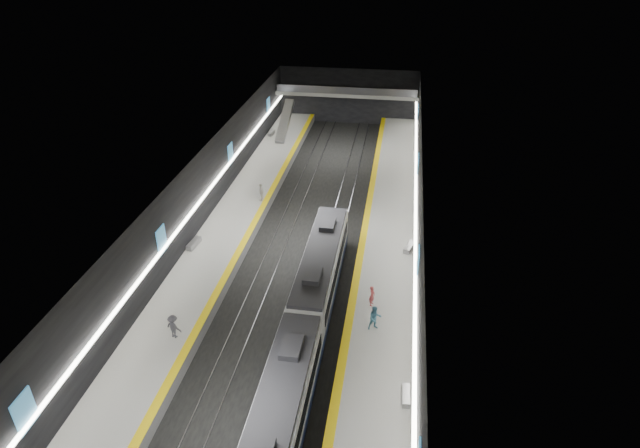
% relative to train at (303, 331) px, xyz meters
% --- Properties ---
extents(ground, '(70.00, 70.00, 0.00)m').
position_rel_train_xyz_m(ground, '(-2.50, 14.13, -2.20)').
color(ground, black).
rests_on(ground, ground).
extents(ceiling, '(20.00, 70.00, 0.04)m').
position_rel_train_xyz_m(ceiling, '(-2.50, 14.13, 5.80)').
color(ceiling, beige).
rests_on(ceiling, wall_left).
extents(wall_left, '(0.04, 70.00, 8.00)m').
position_rel_train_xyz_m(wall_left, '(-12.50, 14.13, 1.80)').
color(wall_left, black).
rests_on(wall_left, ground).
extents(wall_right, '(0.04, 70.00, 8.00)m').
position_rel_train_xyz_m(wall_right, '(7.50, 14.13, 1.80)').
color(wall_right, black).
rests_on(wall_right, ground).
extents(wall_back, '(20.00, 0.04, 8.00)m').
position_rel_train_xyz_m(wall_back, '(-2.50, 49.13, 1.80)').
color(wall_back, black).
rests_on(wall_back, ground).
extents(platform_left, '(5.00, 70.00, 1.00)m').
position_rel_train_xyz_m(platform_left, '(-10.00, 14.13, -1.70)').
color(platform_left, slate).
rests_on(platform_left, ground).
extents(tile_surface_left, '(5.00, 70.00, 0.02)m').
position_rel_train_xyz_m(tile_surface_left, '(-10.00, 14.13, -1.19)').
color(tile_surface_left, '#B2B3AD').
rests_on(tile_surface_left, platform_left).
extents(tactile_strip_left, '(0.60, 70.00, 0.02)m').
position_rel_train_xyz_m(tactile_strip_left, '(-7.80, 14.13, -1.18)').
color(tactile_strip_left, yellow).
rests_on(tactile_strip_left, platform_left).
extents(platform_right, '(5.00, 70.00, 1.00)m').
position_rel_train_xyz_m(platform_right, '(5.00, 14.13, -1.70)').
color(platform_right, slate).
rests_on(platform_right, ground).
extents(tile_surface_right, '(5.00, 70.00, 0.02)m').
position_rel_train_xyz_m(tile_surface_right, '(5.00, 14.13, -1.19)').
color(tile_surface_right, '#B2B3AD').
rests_on(tile_surface_right, platform_right).
extents(tactile_strip_right, '(0.60, 70.00, 0.02)m').
position_rel_train_xyz_m(tactile_strip_right, '(2.80, 14.13, -1.18)').
color(tactile_strip_right, yellow).
rests_on(tactile_strip_right, platform_right).
extents(rails, '(6.52, 70.00, 0.12)m').
position_rel_train_xyz_m(rails, '(-2.50, 14.13, -2.14)').
color(rails, gray).
rests_on(rails, ground).
extents(train, '(2.69, 30.04, 3.60)m').
position_rel_train_xyz_m(train, '(0.00, 0.00, 0.00)').
color(train, '#0F1738').
rests_on(train, ground).
extents(ad_posters, '(19.94, 53.50, 2.20)m').
position_rel_train_xyz_m(ad_posters, '(-2.50, 15.13, 2.30)').
color(ad_posters, teal).
rests_on(ad_posters, wall_left).
extents(cove_light_left, '(0.25, 68.60, 0.12)m').
position_rel_train_xyz_m(cove_light_left, '(-12.30, 14.13, 1.60)').
color(cove_light_left, white).
rests_on(cove_light_left, wall_left).
extents(cove_light_right, '(0.25, 68.60, 0.12)m').
position_rel_train_xyz_m(cove_light_right, '(7.30, 14.13, 1.60)').
color(cove_light_right, white).
rests_on(cove_light_right, wall_right).
extents(mezzanine_bridge, '(20.00, 3.00, 1.50)m').
position_rel_train_xyz_m(mezzanine_bridge, '(-2.50, 47.06, 2.84)').
color(mezzanine_bridge, gray).
rests_on(mezzanine_bridge, wall_left).
extents(escalator, '(1.20, 7.50, 3.92)m').
position_rel_train_xyz_m(escalator, '(-10.00, 40.13, 0.70)').
color(escalator, '#99999E').
rests_on(escalator, platform_left).
extents(bench_left_near, '(0.78, 2.01, 0.48)m').
position_rel_train_xyz_m(bench_left_near, '(-12.00, 10.99, -0.96)').
color(bench_left_near, '#99999E').
rests_on(bench_left_near, platform_left).
extents(bench_left_far, '(0.58, 1.80, 0.43)m').
position_rel_train_xyz_m(bench_left_far, '(-11.85, 39.72, -0.98)').
color(bench_left_far, '#99999E').
rests_on(bench_left_far, platform_left).
extents(bench_right_near, '(0.53, 1.70, 0.41)m').
position_rel_train_xyz_m(bench_right_near, '(7.00, -3.68, -0.99)').
color(bench_right_near, '#99999E').
rests_on(bench_right_near, platform_right).
extents(bench_right_far, '(1.12, 2.04, 0.48)m').
position_rel_train_xyz_m(bench_right_far, '(7.00, 13.43, -0.96)').
color(bench_right_far, '#99999E').
rests_on(bench_right_far, platform_right).
extents(passenger_right_a, '(0.51, 0.67, 1.64)m').
position_rel_train_xyz_m(passenger_right_a, '(4.27, 5.09, -0.38)').
color(passenger_right_a, '#D04D50').
rests_on(passenger_right_a, platform_right).
extents(passenger_right_b, '(1.14, 1.02, 1.92)m').
position_rel_train_xyz_m(passenger_right_b, '(4.67, 2.39, -0.24)').
color(passenger_right_b, teal).
rests_on(passenger_right_b, platform_right).
extents(passenger_left_a, '(0.68, 1.18, 1.89)m').
position_rel_train_xyz_m(passenger_left_a, '(-8.27, 20.61, -0.25)').
color(passenger_left_a, beige).
rests_on(passenger_left_a, platform_left).
extents(passenger_left_b, '(1.33, 1.01, 1.82)m').
position_rel_train_xyz_m(passenger_left_b, '(-9.01, -0.64, -0.28)').
color(passenger_left_b, '#46464E').
rests_on(passenger_left_b, platform_left).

